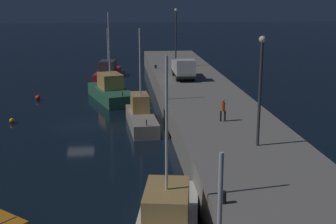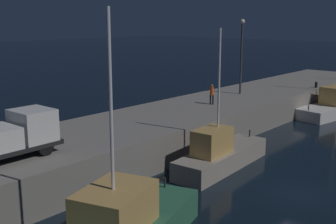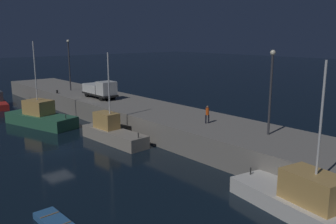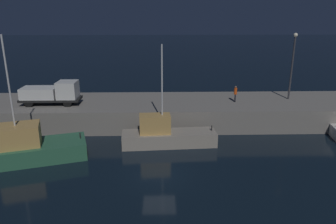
{
  "view_description": "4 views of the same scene",
  "coord_description": "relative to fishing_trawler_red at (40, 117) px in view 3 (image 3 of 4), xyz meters",
  "views": [
    {
      "loc": [
        43.76,
        3.89,
        12.2
      ],
      "look_at": [
        3.89,
        7.94,
        2.16
      ],
      "focal_mm": 51.08,
      "sensor_mm": 36.0,
      "label": 1
    },
    {
      "loc": [
        -22.08,
        -9.43,
        9.7
      ],
      "look_at": [
        1.91,
        11.34,
        2.81
      ],
      "focal_mm": 46.52,
      "sensor_mm": 36.0,
      "label": 2
    },
    {
      "loc": [
        31.52,
        -13.16,
        10.69
      ],
      "look_at": [
        2.74,
        11.5,
        2.67
      ],
      "focal_mm": 38.47,
      "sensor_mm": 36.0,
      "label": 3
    },
    {
      "loc": [
        0.13,
        -21.23,
        11.57
      ],
      "look_at": [
        0.9,
        9.12,
        2.12
      ],
      "focal_mm": 34.06,
      "sensor_mm": 36.0,
      "label": 4
    }
  ],
  "objects": [
    {
      "name": "lamp_post_west",
      "position": [
        -9.61,
        8.68,
        5.88
      ],
      "size": [
        0.44,
        0.44,
        7.77
      ],
      "color": "#38383D",
      "rests_on": "pier_quay"
    },
    {
      "name": "fishing_boat_blue",
      "position": [
        32.72,
        3.29,
        -0.07
      ],
      "size": [
        10.07,
        4.63,
        9.43
      ],
      "color": "silver",
      "rests_on": "ground"
    },
    {
      "name": "bollard_west",
      "position": [
        -8.13,
        5.81,
        1.56
      ],
      "size": [
        0.28,
        0.28,
        0.47
      ],
      "primitive_type": "cylinder",
      "color": "black",
      "rests_on": "pier_quay"
    },
    {
      "name": "dockworker",
      "position": [
        19.23,
        9.0,
        2.32
      ],
      "size": [
        0.38,
        0.45,
        1.74
      ],
      "color": "black",
      "rests_on": "pier_quay"
    },
    {
      "name": "fishing_boat_orange",
      "position": [
        11.64,
        2.94,
        -0.08
      ],
      "size": [
        8.63,
        2.8,
        9.1
      ],
      "color": "gray",
      "rests_on": "ground"
    },
    {
      "name": "fishing_trawler_red",
      "position": [
        0.0,
        0.0,
        0.0
      ],
      "size": [
        10.19,
        5.9,
        10.11
      ],
      "color": "#2D6647",
      "rests_on": "ground"
    },
    {
      "name": "lamp_post_east",
      "position": [
        25.46,
        10.0,
        5.58
      ],
      "size": [
        0.44,
        0.44,
        7.19
      ],
      "color": "#38383D",
      "rests_on": "pier_quay"
    },
    {
      "name": "utility_truck",
      "position": [
        -0.1,
        8.47,
        2.56
      ],
      "size": [
        6.12,
        2.18,
        2.44
      ],
      "color": "black",
      "rests_on": "pier_quay"
    },
    {
      "name": "rowboat_white_mid",
      "position": [
        24.04,
        -8.61,
        -0.87
      ],
      "size": [
        3.52,
        1.36,
        0.42
      ],
      "color": "#2D6099",
      "rests_on": "ground"
    },
    {
      "name": "ground_plane",
      "position": [
        11.01,
        -2.82,
        -1.06
      ],
      "size": [
        320.0,
        320.0,
        0.0
      ],
      "primitive_type": "plane",
      "color": "black"
    },
    {
      "name": "pier_quay",
      "position": [
        11.01,
        9.45,
        0.13
      ],
      "size": [
        77.11,
        8.28,
        2.39
      ],
      "color": "gray",
      "rests_on": "ground"
    }
  ]
}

